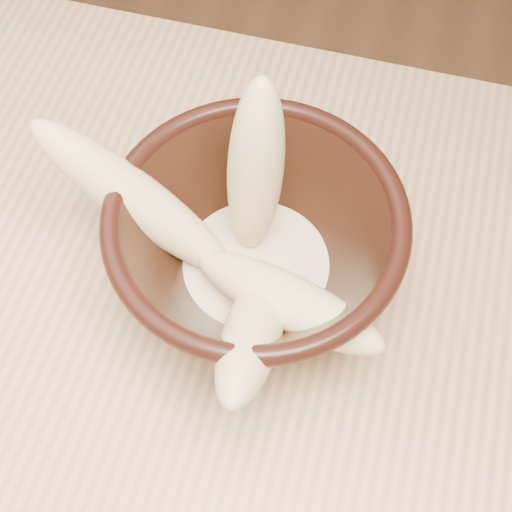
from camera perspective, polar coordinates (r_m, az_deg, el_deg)
The scene contains 7 objects.
table at distance 0.67m, azimuth -15.57°, elevation -10.99°, with size 1.20×0.80×0.75m.
bowl at distance 0.54m, azimuth 0.00°, elevation 0.53°, with size 0.22×0.22×0.12m.
milk_puddle at distance 0.57m, azimuth 0.00°, elevation -0.95°, with size 0.12×0.12×0.02m, color beige.
banana_upright at distance 0.51m, azimuth -0.05°, elevation 6.83°, with size 0.04×0.04×0.16m, color #D8BA80.
banana_left at distance 0.54m, azimuth -9.56°, elevation 4.46°, with size 0.04×0.04×0.18m, color #D8BA80.
banana_across at distance 0.51m, azimuth 2.50°, elevation -3.63°, with size 0.04×0.04×0.16m, color #D8BA80.
banana_front at distance 0.49m, azimuth -0.30°, elevation -6.19°, with size 0.04×0.04×0.16m, color #D8BA80.
Camera 1 is at (0.22, -0.15, 1.29)m, focal length 50.00 mm.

